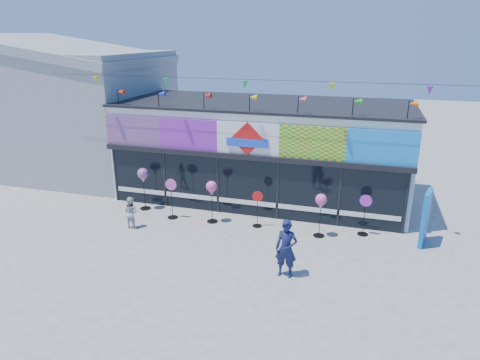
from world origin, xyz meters
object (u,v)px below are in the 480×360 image
at_px(spinner_1, 172,198).
at_px(spinner_4, 321,203).
at_px(spinner_5, 365,214).
at_px(spinner_2, 212,189).
at_px(spinner_0, 143,177).
at_px(blue_sign, 425,218).
at_px(spinner_3, 257,208).
at_px(child, 131,212).
at_px(adult_man, 286,249).

relative_size(spinner_1, spinner_4, 1.00).
bearing_deg(spinner_5, spinner_2, -175.02).
xyz_separation_m(spinner_0, spinner_5, (8.61, 0.05, -0.59)).
distance_m(spinner_0, spinner_5, 8.63).
relative_size(blue_sign, spinner_3, 1.37).
relative_size(spinner_4, child, 1.34).
xyz_separation_m(spinner_1, spinner_5, (7.15, 0.57, -0.05)).
bearing_deg(spinner_5, spinner_0, -179.69).
height_order(spinner_1, spinner_2, spinner_2).
xyz_separation_m(spinner_2, spinner_5, (5.54, 0.48, -0.51)).
distance_m(spinner_3, child, 4.66).
height_order(spinner_3, spinner_5, spinner_5).
xyz_separation_m(spinner_2, child, (-2.70, -1.30, -0.72)).
distance_m(spinner_2, spinner_3, 1.84).
xyz_separation_m(spinner_2, adult_man, (3.40, -3.03, -0.43)).
bearing_deg(spinner_2, adult_man, -41.67).
xyz_separation_m(blue_sign, spinner_4, (-3.44, -0.42, 0.32)).
height_order(blue_sign, spinner_0, blue_sign).
height_order(spinner_2, spinner_5, spinner_2).
distance_m(blue_sign, child, 10.33).
xyz_separation_m(spinner_5, adult_man, (-2.13, -3.51, 0.09)).
bearing_deg(spinner_1, spinner_4, 0.01).
bearing_deg(spinner_5, child, -167.81).
bearing_deg(blue_sign, spinner_2, -162.80).
relative_size(adult_man, child, 1.49).
bearing_deg(adult_man, spinner_3, 121.08).
distance_m(spinner_1, child, 1.65).
xyz_separation_m(blue_sign, spinner_1, (-9.10, -0.42, -0.11)).
relative_size(blue_sign, child, 1.60).
height_order(spinner_2, spinner_3, spinner_2).
xyz_separation_m(spinner_0, spinner_1, (1.47, -0.52, -0.55)).
bearing_deg(spinner_4, spinner_1, -179.99).
bearing_deg(spinner_1, adult_man, -30.39).
bearing_deg(spinner_0, blue_sign, -0.56).
height_order(spinner_1, spinner_5, spinner_1).
height_order(spinner_3, child, spinner_3).
height_order(blue_sign, spinner_5, blue_sign).
bearing_deg(blue_sign, spinner_1, -162.71).
bearing_deg(spinner_2, spinner_4, -1.21).
height_order(spinner_1, adult_man, adult_man).
relative_size(spinner_5, adult_man, 0.85).
height_order(spinner_2, child, spinner_2).
xyz_separation_m(blue_sign, spinner_3, (-5.74, -0.25, -0.22)).
height_order(spinner_0, spinner_4, spinner_0).
bearing_deg(spinner_1, spinner_5, 4.54).
bearing_deg(spinner_3, blue_sign, 2.45).
bearing_deg(spinner_4, child, -169.81).
relative_size(spinner_2, spinner_3, 1.18).
distance_m(blue_sign, spinner_3, 5.75).
distance_m(spinner_0, spinner_2, 3.11).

